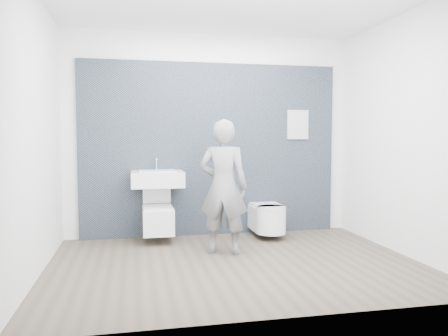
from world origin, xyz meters
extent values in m
plane|color=brown|center=(0.00, 0.00, 0.00)|extent=(4.00, 4.00, 0.00)
plane|color=silver|center=(0.00, 1.50, 1.40)|extent=(4.00, 0.00, 4.00)
plane|color=silver|center=(0.00, -1.50, 1.40)|extent=(4.00, 0.00, 4.00)
plane|color=silver|center=(-2.00, 0.00, 1.40)|extent=(0.00, 3.00, 3.00)
plane|color=silver|center=(2.00, 0.00, 1.40)|extent=(0.00, 3.00, 3.00)
plane|color=white|center=(0.00, 0.00, 2.80)|extent=(4.00, 4.00, 0.00)
cube|color=black|center=(0.00, 1.47, 0.00)|extent=(3.60, 0.06, 2.40)
cube|color=white|center=(-0.77, 1.19, 0.83)|extent=(0.68, 0.51, 0.20)
cube|color=silver|center=(-0.77, 1.17, 0.93)|extent=(0.47, 0.34, 0.03)
cylinder|color=silver|center=(-0.77, 1.38, 1.01)|extent=(0.02, 0.02, 0.17)
cylinder|color=silver|center=(-0.77, 1.33, 1.09)|extent=(0.02, 0.11, 0.02)
cylinder|color=silver|center=(-0.77, 1.42, 0.66)|extent=(0.04, 0.04, 0.14)
cube|color=white|center=(-0.77, 1.15, 0.29)|extent=(0.39, 0.57, 0.33)
cylinder|color=silver|center=(-0.77, 1.11, 0.44)|extent=(0.28, 0.28, 0.03)
cube|color=white|center=(-0.77, 1.11, 0.46)|extent=(0.37, 0.46, 0.02)
cube|color=white|center=(-0.77, 1.36, 0.68)|extent=(0.37, 0.07, 0.41)
cube|color=silver|center=(-0.77, 1.41, 0.16)|extent=(0.10, 0.06, 0.08)
cube|color=white|center=(0.72, 1.21, 0.25)|extent=(0.40, 0.47, 0.33)
cylinder|color=white|center=(0.72, 0.97, 0.25)|extent=(0.40, 0.40, 0.33)
cube|color=white|center=(0.72, 1.17, 0.44)|extent=(0.38, 0.44, 0.03)
cylinder|color=white|center=(0.72, 0.95, 0.44)|extent=(0.38, 0.38, 0.03)
cube|color=silver|center=(0.72, 1.41, 0.13)|extent=(0.11, 0.06, 0.08)
cube|color=white|center=(1.26, 1.43, 0.00)|extent=(0.31, 0.03, 0.42)
imported|color=slate|center=(-0.04, 0.43, 0.79)|extent=(0.68, 0.57, 1.58)
camera|label=1|loc=(-1.07, -4.56, 1.37)|focal=35.00mm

